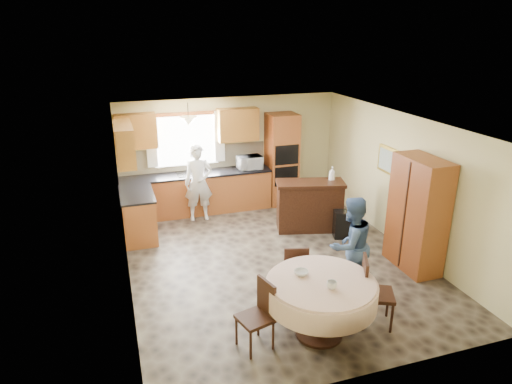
{
  "coord_description": "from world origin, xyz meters",
  "views": [
    {
      "loc": [
        -2.55,
        -6.79,
        3.96
      ],
      "look_at": [
        -0.25,
        0.3,
        1.24
      ],
      "focal_mm": 32.0,
      "sensor_mm": 36.0,
      "label": 1
    }
  ],
  "objects_px": {
    "oven_tower": "(282,159)",
    "chair_right": "(372,288)",
    "person_dining": "(350,245)",
    "chair_back": "(295,269)",
    "chair_left": "(260,311)",
    "person_sink": "(198,183)",
    "dining_table": "(321,293)",
    "cupboard": "(417,214)",
    "sideboard": "(309,207)"
  },
  "relations": [
    {
      "from": "oven_tower",
      "to": "chair_right",
      "type": "height_order",
      "value": "oven_tower"
    },
    {
      "from": "oven_tower",
      "to": "chair_back",
      "type": "relative_size",
      "value": 2.36
    },
    {
      "from": "chair_right",
      "to": "person_sink",
      "type": "distance_m",
      "value": 4.67
    },
    {
      "from": "chair_back",
      "to": "dining_table",
      "type": "bearing_deg",
      "value": 102.71
    },
    {
      "from": "cupboard",
      "to": "chair_right",
      "type": "height_order",
      "value": "cupboard"
    },
    {
      "from": "chair_right",
      "to": "person_dining",
      "type": "distance_m",
      "value": 0.91
    },
    {
      "from": "cupboard",
      "to": "person_dining",
      "type": "distance_m",
      "value": 1.48
    },
    {
      "from": "chair_left",
      "to": "person_sink",
      "type": "xyz_separation_m",
      "value": [
        0.08,
        4.37,
        0.32
      ]
    },
    {
      "from": "cupboard",
      "to": "dining_table",
      "type": "relative_size",
      "value": 1.34
    },
    {
      "from": "dining_table",
      "to": "chair_right",
      "type": "distance_m",
      "value": 0.79
    },
    {
      "from": "sideboard",
      "to": "person_dining",
      "type": "height_order",
      "value": "person_dining"
    },
    {
      "from": "oven_tower",
      "to": "sideboard",
      "type": "relative_size",
      "value": 1.56
    },
    {
      "from": "dining_table",
      "to": "person_sink",
      "type": "height_order",
      "value": "person_sink"
    },
    {
      "from": "cupboard",
      "to": "sideboard",
      "type": "bearing_deg",
      "value": 118.37
    },
    {
      "from": "oven_tower",
      "to": "chair_back",
      "type": "height_order",
      "value": "oven_tower"
    },
    {
      "from": "cupboard",
      "to": "chair_right",
      "type": "bearing_deg",
      "value": -142.5
    },
    {
      "from": "oven_tower",
      "to": "dining_table",
      "type": "xyz_separation_m",
      "value": [
        -1.28,
        -4.81,
        -0.41
      ]
    },
    {
      "from": "chair_left",
      "to": "chair_back",
      "type": "height_order",
      "value": "chair_left"
    },
    {
      "from": "oven_tower",
      "to": "person_sink",
      "type": "xyz_separation_m",
      "value": [
        -2.04,
        -0.39,
        -0.23
      ]
    },
    {
      "from": "sideboard",
      "to": "dining_table",
      "type": "distance_m",
      "value": 3.45
    },
    {
      "from": "chair_back",
      "to": "cupboard",
      "type": "bearing_deg",
      "value": -158.95
    },
    {
      "from": "dining_table",
      "to": "chair_left",
      "type": "relative_size",
      "value": 1.58
    },
    {
      "from": "chair_right",
      "to": "cupboard",
      "type": "bearing_deg",
      "value": -27.37
    },
    {
      "from": "chair_left",
      "to": "dining_table",
      "type": "bearing_deg",
      "value": 71.24
    },
    {
      "from": "sideboard",
      "to": "chair_left",
      "type": "height_order",
      "value": "sideboard"
    },
    {
      "from": "chair_left",
      "to": "chair_right",
      "type": "bearing_deg",
      "value": 73.51
    },
    {
      "from": "chair_left",
      "to": "chair_back",
      "type": "bearing_deg",
      "value": 120.4
    },
    {
      "from": "sideboard",
      "to": "chair_left",
      "type": "xyz_separation_m",
      "value": [
        -2.12,
        -3.15,
        0.03
      ]
    },
    {
      "from": "cupboard",
      "to": "dining_table",
      "type": "bearing_deg",
      "value": -152.59
    },
    {
      "from": "dining_table",
      "to": "person_dining",
      "type": "height_order",
      "value": "person_dining"
    },
    {
      "from": "oven_tower",
      "to": "chair_left",
      "type": "height_order",
      "value": "oven_tower"
    },
    {
      "from": "cupboard",
      "to": "oven_tower",
      "type": "bearing_deg",
      "value": 106.6
    },
    {
      "from": "oven_tower",
      "to": "chair_left",
      "type": "relative_size",
      "value": 2.28
    },
    {
      "from": "oven_tower",
      "to": "cupboard",
      "type": "distance_m",
      "value": 3.75
    },
    {
      "from": "chair_right",
      "to": "oven_tower",
      "type": "bearing_deg",
      "value": 19.24
    },
    {
      "from": "oven_tower",
      "to": "chair_right",
      "type": "distance_m",
      "value": 4.84
    },
    {
      "from": "oven_tower",
      "to": "cupboard",
      "type": "relative_size",
      "value": 1.08
    },
    {
      "from": "person_sink",
      "to": "chair_left",
      "type": "bearing_deg",
      "value": -87.93
    },
    {
      "from": "cupboard",
      "to": "chair_left",
      "type": "distance_m",
      "value": 3.43
    },
    {
      "from": "chair_back",
      "to": "chair_right",
      "type": "relative_size",
      "value": 0.89
    },
    {
      "from": "dining_table",
      "to": "sideboard",
      "type": "bearing_deg",
      "value": 68.16
    },
    {
      "from": "cupboard",
      "to": "chair_back",
      "type": "bearing_deg",
      "value": -173.06
    },
    {
      "from": "person_sink",
      "to": "chair_back",
      "type": "bearing_deg",
      "value": -74.24
    },
    {
      "from": "cupboard",
      "to": "chair_back",
      "type": "height_order",
      "value": "cupboard"
    },
    {
      "from": "sideboard",
      "to": "chair_right",
      "type": "bearing_deg",
      "value": -84.0
    },
    {
      "from": "sideboard",
      "to": "cupboard",
      "type": "relative_size",
      "value": 0.69
    },
    {
      "from": "cupboard",
      "to": "chair_right",
      "type": "distance_m",
      "value": 2.02
    },
    {
      "from": "chair_left",
      "to": "person_sink",
      "type": "bearing_deg",
      "value": 163.42
    },
    {
      "from": "person_dining",
      "to": "cupboard",
      "type": "bearing_deg",
      "value": -179.76
    },
    {
      "from": "oven_tower",
      "to": "person_sink",
      "type": "bearing_deg",
      "value": -169.17
    }
  ]
}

